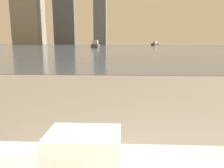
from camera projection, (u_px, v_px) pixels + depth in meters
name	position (u px, v px, depth m)	size (l,w,h in m)	color
towel_stack	(84.00, 147.00, 0.86)	(0.29, 0.20, 0.12)	white
harbor_water	(122.00, 46.00, 60.97)	(180.00, 110.00, 0.01)	slate
harbor_boat_1	(155.00, 44.00, 76.20)	(3.10, 3.87, 1.41)	#2D2D33
harbor_boat_3	(95.00, 45.00, 45.51)	(1.44, 4.08, 1.53)	#4C4C51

